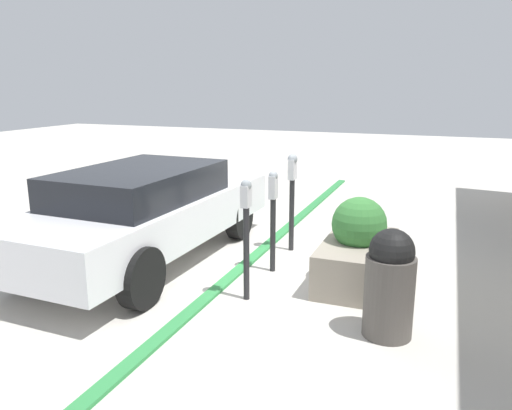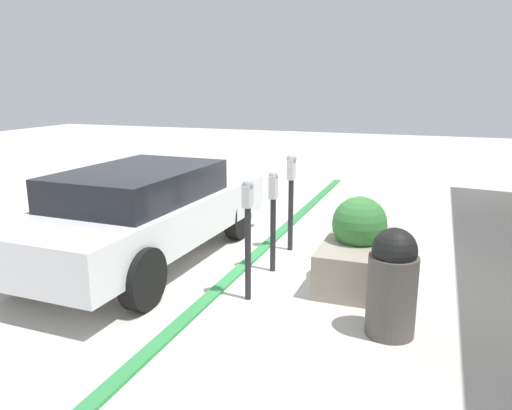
{
  "view_description": "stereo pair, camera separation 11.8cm",
  "coord_description": "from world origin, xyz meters",
  "px_view_note": "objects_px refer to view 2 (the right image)",
  "views": [
    {
      "loc": [
        -6.12,
        -2.47,
        2.51
      ],
      "look_at": [
        0.0,
        -0.1,
        0.91
      ],
      "focal_mm": 35.0,
      "sensor_mm": 36.0,
      "label": 1
    },
    {
      "loc": [
        -6.16,
        -2.36,
        2.51
      ],
      "look_at": [
        0.0,
        -0.1,
        0.91
      ],
      "focal_mm": 35.0,
      "sensor_mm": 36.0,
      "label": 2
    }
  ],
  "objects_px": {
    "parked_car_front": "(146,210)",
    "trash_bin": "(392,282)",
    "parking_meter_nearest": "(248,225)",
    "parking_meter_second": "(273,210)",
    "planter_box": "(358,250)",
    "parking_meter_middle": "(291,188)"
  },
  "relations": [
    {
      "from": "parking_meter_nearest",
      "to": "parking_meter_second",
      "type": "xyz_separation_m",
      "value": [
        0.99,
        0.02,
        -0.06
      ]
    },
    {
      "from": "parking_meter_nearest",
      "to": "trash_bin",
      "type": "bearing_deg",
      "value": -100.06
    },
    {
      "from": "parking_meter_nearest",
      "to": "parked_car_front",
      "type": "xyz_separation_m",
      "value": [
        0.73,
        1.84,
        -0.16
      ]
    },
    {
      "from": "parked_car_front",
      "to": "trash_bin",
      "type": "xyz_separation_m",
      "value": [
        -1.03,
        -3.51,
        -0.19
      ]
    },
    {
      "from": "planter_box",
      "to": "parking_meter_second",
      "type": "bearing_deg",
      "value": 91.23
    },
    {
      "from": "trash_bin",
      "to": "parked_car_front",
      "type": "bearing_deg",
      "value": 73.7
    },
    {
      "from": "parking_meter_second",
      "to": "trash_bin",
      "type": "height_order",
      "value": "parking_meter_second"
    },
    {
      "from": "parking_meter_middle",
      "to": "trash_bin",
      "type": "height_order",
      "value": "parking_meter_middle"
    },
    {
      "from": "parking_meter_middle",
      "to": "parked_car_front",
      "type": "xyz_separation_m",
      "value": [
        -1.2,
        1.8,
        -0.22
      ]
    },
    {
      "from": "parking_meter_middle",
      "to": "planter_box",
      "type": "height_order",
      "value": "parking_meter_middle"
    },
    {
      "from": "planter_box",
      "to": "trash_bin",
      "type": "bearing_deg",
      "value": -157.56
    },
    {
      "from": "parked_car_front",
      "to": "trash_bin",
      "type": "distance_m",
      "value": 3.66
    },
    {
      "from": "parking_meter_second",
      "to": "planter_box",
      "type": "relative_size",
      "value": 0.86
    },
    {
      "from": "parking_meter_second",
      "to": "parked_car_front",
      "type": "bearing_deg",
      "value": 97.98
    },
    {
      "from": "parking_meter_nearest",
      "to": "trash_bin",
      "type": "height_order",
      "value": "parking_meter_nearest"
    },
    {
      "from": "parking_meter_second",
      "to": "trash_bin",
      "type": "bearing_deg",
      "value": -127.2
    },
    {
      "from": "parking_meter_second",
      "to": "parked_car_front",
      "type": "distance_m",
      "value": 1.84
    },
    {
      "from": "planter_box",
      "to": "trash_bin",
      "type": "relative_size",
      "value": 1.43
    },
    {
      "from": "planter_box",
      "to": "parking_meter_middle",
      "type": "bearing_deg",
      "value": 52.09
    },
    {
      "from": "parking_meter_second",
      "to": "parking_meter_middle",
      "type": "relative_size",
      "value": 0.93
    },
    {
      "from": "trash_bin",
      "to": "parking_meter_nearest",
      "type": "bearing_deg",
      "value": 79.94
    },
    {
      "from": "parking_meter_second",
      "to": "trash_bin",
      "type": "xyz_separation_m",
      "value": [
        -1.28,
        -1.69,
        -0.3
      ]
    }
  ]
}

